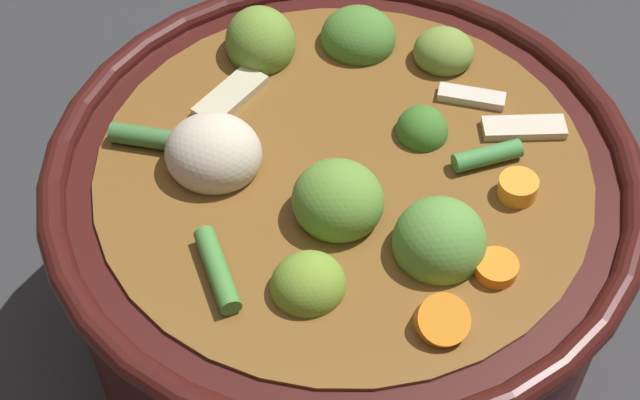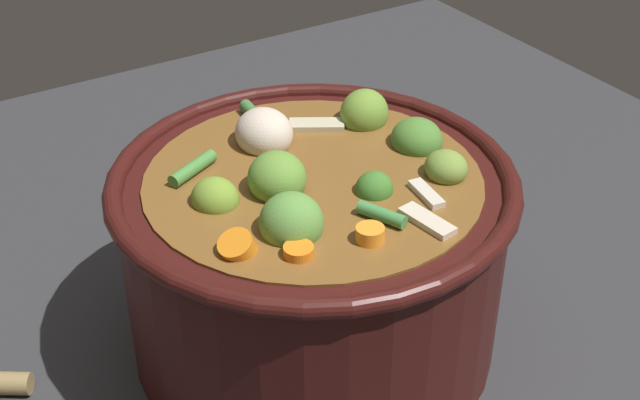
{
  "view_description": "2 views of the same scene",
  "coord_description": "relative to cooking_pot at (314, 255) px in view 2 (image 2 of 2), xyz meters",
  "views": [
    {
      "loc": [
        -0.02,
        0.31,
        0.5
      ],
      "look_at": [
        0.01,
        0.0,
        0.13
      ],
      "focal_mm": 54.41,
      "sensor_mm": 36.0,
      "label": 1
    },
    {
      "loc": [
        -0.45,
        0.28,
        0.48
      ],
      "look_at": [
        0.01,
        -0.01,
        0.12
      ],
      "focal_mm": 49.55,
      "sensor_mm": 36.0,
      "label": 2
    }
  ],
  "objects": [
    {
      "name": "ground_plane",
      "position": [
        -0.0,
        0.0,
        -0.08
      ],
      "size": [
        1.1,
        1.1,
        0.0
      ],
      "primitive_type": "plane",
      "color": "#2D2D30"
    },
    {
      "name": "cooking_pot",
      "position": [
        0.0,
        0.0,
        0.0
      ],
      "size": [
        0.29,
        0.29,
        0.18
      ],
      "color": "#38110F",
      "rests_on": "ground_plane"
    }
  ]
}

